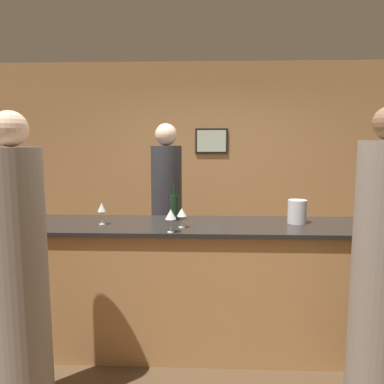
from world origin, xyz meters
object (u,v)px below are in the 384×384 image
object	(u,v)px
guest_0	(380,278)
wine_bottle_0	(175,207)
ice_bucket	(297,212)
guest_1	(19,277)
bartender	(167,221)

from	to	relation	value
guest_0	wine_bottle_0	bearing A→B (deg)	145.82
ice_bucket	wine_bottle_0	bearing A→B (deg)	175.18
guest_1	wine_bottle_0	size ratio (longest dim) A/B	6.44
wine_bottle_0	bartender	bearing A→B (deg)	101.55
guest_1	ice_bucket	xyz separation A→B (m)	(1.92, 0.86, 0.27)
guest_1	ice_bucket	world-z (taller)	guest_1
bartender	guest_1	size ratio (longest dim) A/B	1.00
guest_0	bartender	bearing A→B (deg)	132.59
bartender	wine_bottle_0	size ratio (longest dim) A/B	6.44
wine_bottle_0	guest_1	bearing A→B (deg)	-133.48
guest_0	wine_bottle_0	distance (m)	1.64
guest_0	ice_bucket	bearing A→B (deg)	111.00
bartender	guest_1	distance (m)	1.81
guest_1	wine_bottle_0	bearing A→B (deg)	46.52
guest_1	ice_bucket	distance (m)	2.12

